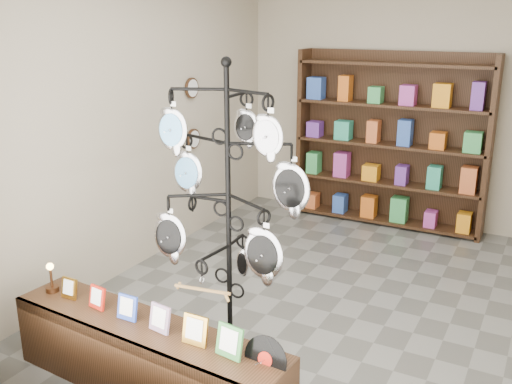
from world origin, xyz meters
TOP-DOWN VIEW (x-y plane):
  - ground at (0.00, 0.00)m, footprint 5.00×5.00m
  - room_envelope at (0.00, 0.00)m, footprint 5.00×5.00m
  - display_tree at (-0.19, -1.36)m, footprint 1.19×1.04m
  - front_shelf at (-0.49, -2.02)m, footprint 2.23×0.60m
  - back_shelving at (0.00, 2.30)m, footprint 2.42×0.36m
  - wall_clocks at (-1.97, 0.80)m, footprint 0.03×0.24m

SIDE VIEW (x-z plane):
  - ground at x=0.00m, z-range 0.00..0.00m
  - front_shelf at x=-0.49m, z-range -0.12..0.66m
  - back_shelving at x=0.00m, z-range -0.07..2.13m
  - display_tree at x=-0.19m, z-range 0.18..2.51m
  - wall_clocks at x=-1.97m, z-range 1.08..1.92m
  - room_envelope at x=0.00m, z-range -0.65..4.35m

